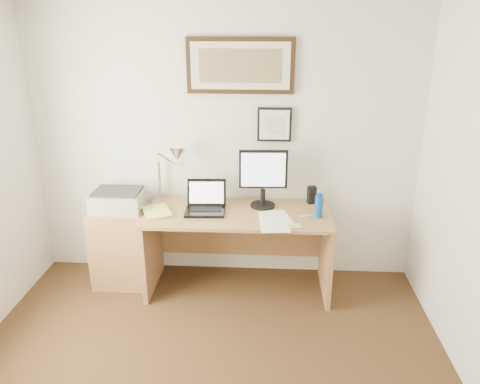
# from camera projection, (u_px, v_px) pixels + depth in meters

# --- Properties ---
(wall_back) EXTENTS (3.50, 0.02, 2.50)m
(wall_back) POSITION_uv_depth(u_px,v_px,m) (224.00, 145.00, 4.22)
(wall_back) COLOR silver
(wall_back) RESTS_ON ground
(side_cabinet) EXTENTS (0.50, 0.40, 0.73)m
(side_cabinet) POSITION_uv_depth(u_px,v_px,m) (122.00, 246.00, 4.28)
(side_cabinet) COLOR #95673E
(side_cabinet) RESTS_ON floor
(water_bottle) EXTENTS (0.07, 0.07, 0.20)m
(water_bottle) POSITION_uv_depth(u_px,v_px,m) (319.00, 206.00, 3.91)
(water_bottle) COLOR #0C43A4
(water_bottle) RESTS_ON desk
(bottle_cap) EXTENTS (0.04, 0.04, 0.02)m
(bottle_cap) POSITION_uv_depth(u_px,v_px,m) (320.00, 194.00, 3.87)
(bottle_cap) COLOR #0C43A4
(bottle_cap) RESTS_ON water_bottle
(speaker) EXTENTS (0.09, 0.08, 0.16)m
(speaker) POSITION_uv_depth(u_px,v_px,m) (312.00, 195.00, 4.22)
(speaker) COLOR black
(speaker) RESTS_ON desk
(paper_sheet_a) EXTENTS (0.26, 0.35, 0.00)m
(paper_sheet_a) POSITION_uv_depth(u_px,v_px,m) (274.00, 224.00, 3.81)
(paper_sheet_a) COLOR white
(paper_sheet_a) RESTS_ON desk
(paper_sheet_b) EXTENTS (0.32, 0.39, 0.00)m
(paper_sheet_b) POSITION_uv_depth(u_px,v_px,m) (276.00, 218.00, 3.92)
(paper_sheet_b) COLOR white
(paper_sheet_b) RESTS_ON desk
(sticky_pad) EXTENTS (0.09, 0.09, 0.01)m
(sticky_pad) POSITION_uv_depth(u_px,v_px,m) (296.00, 226.00, 3.76)
(sticky_pad) COLOR #D5C865
(sticky_pad) RESTS_ON desk
(marker_pen) EXTENTS (0.14, 0.06, 0.02)m
(marker_pen) POSITION_uv_depth(u_px,v_px,m) (307.00, 216.00, 3.95)
(marker_pen) COLOR white
(marker_pen) RESTS_ON desk
(book) EXTENTS (0.32, 0.36, 0.02)m
(book) POSITION_uv_depth(u_px,v_px,m) (144.00, 213.00, 3.99)
(book) COLOR #E5D66C
(book) RESTS_ON desk
(desk) EXTENTS (1.60, 0.70, 0.75)m
(desk) POSITION_uv_depth(u_px,v_px,m) (239.00, 233.00, 4.20)
(desk) COLOR #95673E
(desk) RESTS_ON floor
(laptop) EXTENTS (0.35, 0.31, 0.26)m
(laptop) POSITION_uv_depth(u_px,v_px,m) (206.00, 205.00, 4.06)
(laptop) COLOR black
(laptop) RESTS_ON desk
(lcd_monitor) EXTENTS (0.42, 0.22, 0.52)m
(lcd_monitor) POSITION_uv_depth(u_px,v_px,m) (263.00, 176.00, 4.06)
(lcd_monitor) COLOR black
(lcd_monitor) RESTS_ON desk
(printer) EXTENTS (0.44, 0.34, 0.18)m
(printer) POSITION_uv_depth(u_px,v_px,m) (118.00, 200.00, 4.13)
(printer) COLOR #9F9FA2
(printer) RESTS_ON side_cabinet
(desk_lamp) EXTENTS (0.29, 0.27, 0.53)m
(desk_lamp) POSITION_uv_depth(u_px,v_px,m) (176.00, 157.00, 4.09)
(desk_lamp) COLOR silver
(desk_lamp) RESTS_ON desk
(picture_large) EXTENTS (0.92, 0.04, 0.47)m
(picture_large) POSITION_uv_depth(u_px,v_px,m) (240.00, 66.00, 3.94)
(picture_large) COLOR black
(picture_large) RESTS_ON wall_back
(picture_small) EXTENTS (0.30, 0.03, 0.30)m
(picture_small) POSITION_uv_depth(u_px,v_px,m) (274.00, 125.00, 4.10)
(picture_small) COLOR black
(picture_small) RESTS_ON wall_back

